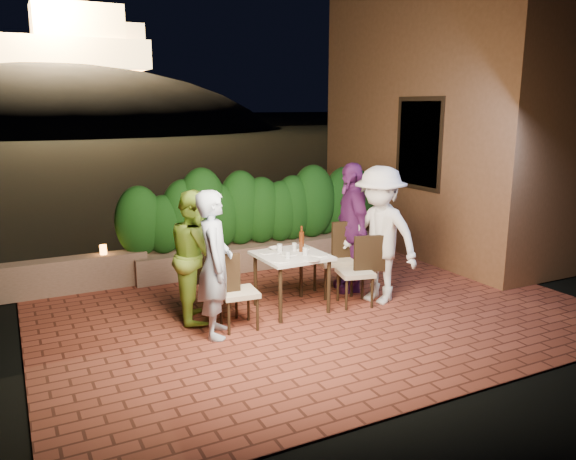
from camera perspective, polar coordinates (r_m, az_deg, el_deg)
ground at (r=7.42m, az=3.07°, el=-8.39°), size 400.00×400.00×0.00m
terrace_floor at (r=7.85m, az=1.23°, el=-7.61°), size 7.00×6.00×0.15m
building_wall at (r=10.68m, az=14.93°, el=11.44°), size 1.60×5.00×5.00m
window_pane at (r=9.81m, az=13.28°, el=8.54°), size 0.08×1.00×1.40m
window_frame at (r=9.81m, az=13.23°, el=8.54°), size 0.06×1.15×1.55m
planter at (r=9.39m, az=-2.87°, el=-2.46°), size 4.20×0.55×0.40m
hedge at (r=9.23m, az=-2.92°, el=2.04°), size 4.00×0.70×1.10m
parapet at (r=8.65m, az=-21.37°, el=-4.30°), size 2.20×0.30×0.50m
hill at (r=66.55m, az=-22.19°, el=5.90°), size 52.00×40.00×22.00m
fortress at (r=66.69m, az=-23.27°, el=18.35°), size 26.00×8.00×8.00m
dining_table at (r=7.36m, az=0.35°, el=-5.29°), size 0.88×0.88×0.75m
plate_nw at (r=6.95m, az=-0.69°, el=-3.09°), size 0.23×0.23×0.01m
plate_sw at (r=7.33m, az=-2.20°, el=-2.27°), size 0.20×0.20×0.01m
plate_ne at (r=7.22m, az=3.21°, el=-2.51°), size 0.23×0.23×0.01m
plate_se at (r=7.54m, az=1.44°, el=-1.84°), size 0.23×0.23×0.01m
plate_centre at (r=7.26m, az=0.05°, el=-2.41°), size 0.23×0.23×0.01m
plate_front at (r=7.00m, az=2.40°, el=-2.99°), size 0.22×0.22×0.01m
glass_nw at (r=7.01m, az=-0.03°, el=-2.59°), size 0.06×0.06×0.10m
glass_sw at (r=7.31m, az=-0.86°, el=-1.87°), size 0.07×0.07×0.12m
glass_ne at (r=7.19m, az=1.75°, el=-2.18°), size 0.06×0.06×0.11m
glass_se at (r=7.42m, az=0.65°, el=-1.70°), size 0.06×0.06×0.10m
beer_bottle at (r=7.34m, az=1.39°, el=-0.90°), size 0.07×0.07×0.34m
bowl at (r=7.45m, az=-1.31°, el=-1.90°), size 0.19×0.19×0.04m
chair_left_front at (r=6.76m, az=-5.05°, el=-6.18°), size 0.47×0.47×0.93m
chair_left_back at (r=7.22m, az=-6.62°, el=-5.25°), size 0.52×0.52×0.86m
chair_right_front at (r=7.55m, az=6.85°, el=-4.15°), size 0.53×0.53×0.94m
chair_right_back at (r=7.93m, az=4.62°, el=-2.90°), size 0.54×0.54×1.04m
diner_blue at (r=6.47m, az=-7.44°, el=-3.46°), size 0.60×0.73×1.71m
diner_green at (r=7.02m, az=-9.27°, el=-2.57°), size 0.78×0.91×1.64m
diner_white at (r=7.62m, az=9.28°, el=-0.53°), size 1.04×1.36×1.85m
diner_purple at (r=8.07m, az=6.44°, el=0.29°), size 0.74×1.17×1.85m
parapet_lamp at (r=8.62m, az=-18.26°, el=-1.91°), size 0.10×0.10×0.14m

